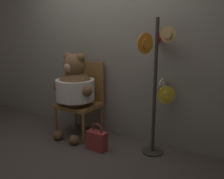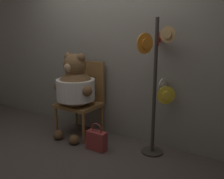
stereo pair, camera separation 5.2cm
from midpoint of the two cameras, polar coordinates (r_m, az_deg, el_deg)
ground_plane at (r=3.48m, az=-5.89°, el=-13.04°), size 14.00×14.00×0.00m
wall_back at (r=3.67m, az=0.23°, el=10.58°), size 8.00×0.10×2.73m
chair at (r=3.78m, az=-6.24°, el=-1.50°), size 0.58×0.51×1.09m
teddy_bear at (r=3.60m, az=-7.98°, el=0.55°), size 0.66×0.59×1.24m
hat_display_rack at (r=3.10m, az=10.68°, el=0.77°), size 0.36×0.54×1.69m
handbag_on_ground at (r=3.36m, az=-3.08°, el=-11.46°), size 0.27×0.12×0.37m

